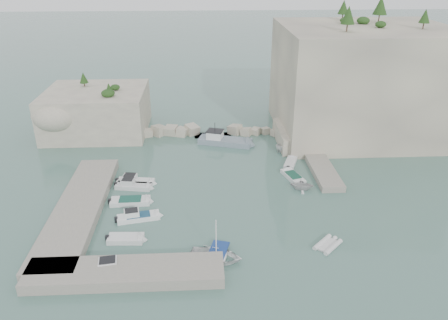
{
  "coord_description": "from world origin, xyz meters",
  "views": [
    {
      "loc": [
        -2.65,
        -44.56,
        26.84
      ],
      "look_at": [
        0.0,
        6.0,
        3.0
      ],
      "focal_mm": 35.0,
      "sensor_mm": 36.0,
      "label": 1
    }
  ],
  "objects_px": {
    "rowboat": "(216,259)",
    "tender_east_b": "(293,179)",
    "motorboat_a": "(136,184)",
    "motorboat_d": "(139,219)",
    "tender_east_d": "(290,152)",
    "motorboat_c": "(131,203)",
    "work_boat": "(225,144)",
    "tender_east_c": "(290,164)",
    "motorboat_e": "(126,241)",
    "inflatable_dinghy": "(327,246)",
    "motorboat_f": "(117,270)",
    "tender_east_a": "(301,189)",
    "motorboat_b": "(134,188)"
  },
  "relations": [
    {
      "from": "motorboat_c",
      "to": "tender_east_c",
      "type": "bearing_deg",
      "value": 23.06
    },
    {
      "from": "rowboat",
      "to": "tender_east_b",
      "type": "xyz_separation_m",
      "value": [
        10.76,
        16.4,
        0.0
      ]
    },
    {
      "from": "tender_east_c",
      "to": "work_boat",
      "type": "relative_size",
      "value": 0.47
    },
    {
      "from": "motorboat_e",
      "to": "inflatable_dinghy",
      "type": "relative_size",
      "value": 1.22
    },
    {
      "from": "rowboat",
      "to": "tender_east_c",
      "type": "relative_size",
      "value": 1.21
    },
    {
      "from": "motorboat_e",
      "to": "rowboat",
      "type": "distance_m",
      "value": 9.89
    },
    {
      "from": "motorboat_d",
      "to": "work_boat",
      "type": "relative_size",
      "value": 0.57
    },
    {
      "from": "motorboat_f",
      "to": "tender_east_a",
      "type": "distance_m",
      "value": 25.28
    },
    {
      "from": "motorboat_e",
      "to": "tender_east_a",
      "type": "bearing_deg",
      "value": 28.66
    },
    {
      "from": "tender_east_a",
      "to": "inflatable_dinghy",
      "type": "bearing_deg",
      "value": -166.83
    },
    {
      "from": "motorboat_a",
      "to": "motorboat_f",
      "type": "xyz_separation_m",
      "value": [
        0.42,
        -17.14,
        0.0
      ]
    },
    {
      "from": "motorboat_b",
      "to": "tender_east_a",
      "type": "distance_m",
      "value": 21.28
    },
    {
      "from": "motorboat_a",
      "to": "motorboat_d",
      "type": "bearing_deg",
      "value": -72.38
    },
    {
      "from": "motorboat_b",
      "to": "motorboat_e",
      "type": "relative_size",
      "value": 1.23
    },
    {
      "from": "motorboat_e",
      "to": "motorboat_b",
      "type": "bearing_deg",
      "value": 96.45
    },
    {
      "from": "motorboat_c",
      "to": "work_boat",
      "type": "distance_m",
      "value": 21.33
    },
    {
      "from": "motorboat_f",
      "to": "tender_east_a",
      "type": "xyz_separation_m",
      "value": [
        20.69,
        14.53,
        0.0
      ]
    },
    {
      "from": "tender_east_a",
      "to": "tender_east_d",
      "type": "xyz_separation_m",
      "value": [
        0.65,
        11.4,
        0.0
      ]
    },
    {
      "from": "motorboat_b",
      "to": "tender_east_b",
      "type": "height_order",
      "value": "motorboat_b"
    },
    {
      "from": "motorboat_e",
      "to": "work_boat",
      "type": "height_order",
      "value": "work_boat"
    },
    {
      "from": "motorboat_f",
      "to": "inflatable_dinghy",
      "type": "relative_size",
      "value": 1.61
    },
    {
      "from": "tender_east_a",
      "to": "tender_east_c",
      "type": "xyz_separation_m",
      "value": [
        -0.02,
        7.23,
        0.0
      ]
    },
    {
      "from": "tender_east_b",
      "to": "tender_east_a",
      "type": "bearing_deg",
      "value": 172.63
    },
    {
      "from": "motorboat_e",
      "to": "tender_east_b",
      "type": "distance_m",
      "value": 23.79
    },
    {
      "from": "motorboat_b",
      "to": "tender_east_c",
      "type": "bearing_deg",
      "value": 24.71
    },
    {
      "from": "motorboat_c",
      "to": "tender_east_c",
      "type": "xyz_separation_m",
      "value": [
        21.09,
        9.54,
        0.0
      ]
    },
    {
      "from": "tender_east_a",
      "to": "tender_east_b",
      "type": "bearing_deg",
      "value": 22.44
    },
    {
      "from": "motorboat_b",
      "to": "tender_east_c",
      "type": "relative_size",
      "value": 1.17
    },
    {
      "from": "tender_east_d",
      "to": "inflatable_dinghy",
      "type": "bearing_deg",
      "value": 177.88
    },
    {
      "from": "tender_east_d",
      "to": "motorboat_a",
      "type": "bearing_deg",
      "value": 111.18
    },
    {
      "from": "rowboat",
      "to": "motorboat_a",
      "type": "bearing_deg",
      "value": 47.73
    },
    {
      "from": "tender_east_d",
      "to": "work_boat",
      "type": "bearing_deg",
      "value": 67.71
    },
    {
      "from": "motorboat_e",
      "to": "tender_east_a",
      "type": "distance_m",
      "value": 22.79
    },
    {
      "from": "motorboat_b",
      "to": "motorboat_d",
      "type": "bearing_deg",
      "value": -68.8
    },
    {
      "from": "motorboat_a",
      "to": "rowboat",
      "type": "bearing_deg",
      "value": -50.26
    },
    {
      "from": "rowboat",
      "to": "motorboat_f",
      "type": "bearing_deg",
      "value": 112.77
    },
    {
      "from": "motorboat_a",
      "to": "inflatable_dinghy",
      "type": "height_order",
      "value": "motorboat_a"
    },
    {
      "from": "tender_east_b",
      "to": "motorboat_e",
      "type": "bearing_deg",
      "value": 105.57
    },
    {
      "from": "motorboat_e",
      "to": "rowboat",
      "type": "bearing_deg",
      "value": -18.0
    },
    {
      "from": "motorboat_e",
      "to": "work_boat",
      "type": "relative_size",
      "value": 0.44
    },
    {
      "from": "motorboat_e",
      "to": "tender_east_d",
      "type": "relative_size",
      "value": 0.93
    },
    {
      "from": "motorboat_a",
      "to": "tender_east_a",
      "type": "relative_size",
      "value": 1.75
    },
    {
      "from": "motorboat_e",
      "to": "tender_east_a",
      "type": "relative_size",
      "value": 1.35
    },
    {
      "from": "motorboat_d",
      "to": "work_boat",
      "type": "xyz_separation_m",
      "value": [
        10.87,
        21.03,
        0.0
      ]
    },
    {
      "from": "motorboat_d",
      "to": "tender_east_b",
      "type": "xyz_separation_m",
      "value": [
        19.2,
        8.84,
        0.0
      ]
    },
    {
      "from": "motorboat_f",
      "to": "inflatable_dinghy",
      "type": "xyz_separation_m",
      "value": [
        20.81,
        2.61,
        0.0
      ]
    },
    {
      "from": "tender_east_b",
      "to": "tender_east_d",
      "type": "distance_m",
      "value": 8.53
    },
    {
      "from": "motorboat_a",
      "to": "tender_east_d",
      "type": "bearing_deg",
      "value": 30.24
    },
    {
      "from": "work_boat",
      "to": "motorboat_b",
      "type": "bearing_deg",
      "value": -115.36
    },
    {
      "from": "tender_east_d",
      "to": "work_boat",
      "type": "distance_m",
      "value": 10.2
    }
  ]
}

